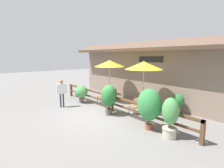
{
  "coord_description": "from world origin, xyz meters",
  "views": [
    {
      "loc": [
        7.59,
        -5.3,
        3.24
      ],
      "look_at": [
        -0.42,
        1.41,
        1.54
      ],
      "focal_mm": 28.0,
      "sensor_mm": 36.0,
      "label": 1
    }
  ],
  "objects_px": {
    "chair_middle_streetside": "(135,106)",
    "chair_middle_wallside": "(149,102)",
    "chair_near_wallside": "(117,93)",
    "patio_umbrella_middle": "(144,66)",
    "chair_near_streetside": "(102,96)",
    "potted_plant_corner_fern": "(109,97)",
    "potted_plant_tall_tropical": "(149,105)",
    "patio_umbrella_near": "(110,64)",
    "pedestrian": "(62,90)",
    "dining_table_near": "(110,93)",
    "potted_plant_entrance_palm": "(81,92)",
    "dining_table_middle": "(143,102)",
    "potted_plant_small_flowering": "(170,116)",
    "potted_plant_broad_leaf": "(178,101)"
  },
  "relations": [
    {
      "from": "dining_table_near",
      "to": "patio_umbrella_middle",
      "type": "height_order",
      "value": "patio_umbrella_middle"
    },
    {
      "from": "patio_umbrella_near",
      "to": "chair_middle_wallside",
      "type": "relative_size",
      "value": 3.5
    },
    {
      "from": "dining_table_near",
      "to": "potted_plant_entrance_palm",
      "type": "bearing_deg",
      "value": -118.06
    },
    {
      "from": "potted_plant_corner_fern",
      "to": "potted_plant_broad_leaf",
      "type": "height_order",
      "value": "potted_plant_corner_fern"
    },
    {
      "from": "chair_near_wallside",
      "to": "potted_plant_corner_fern",
      "type": "xyz_separation_m",
      "value": [
        2.25,
        -2.58,
        0.56
      ]
    },
    {
      "from": "dining_table_near",
      "to": "pedestrian",
      "type": "xyz_separation_m",
      "value": [
        -0.81,
        -3.25,
        0.53
      ]
    },
    {
      "from": "potted_plant_corner_fern",
      "to": "potted_plant_entrance_palm",
      "type": "height_order",
      "value": "potted_plant_corner_fern"
    },
    {
      "from": "chair_near_streetside",
      "to": "potted_plant_tall_tropical",
      "type": "xyz_separation_m",
      "value": [
        4.89,
        -1.08,
        0.65
      ]
    },
    {
      "from": "dining_table_near",
      "to": "potted_plant_broad_leaf",
      "type": "relative_size",
      "value": 0.74
    },
    {
      "from": "potted_plant_broad_leaf",
      "to": "potted_plant_entrance_palm",
      "type": "bearing_deg",
      "value": -152.53
    },
    {
      "from": "chair_near_streetside",
      "to": "chair_middle_streetside",
      "type": "distance_m",
      "value": 3.06
    },
    {
      "from": "chair_middle_streetside",
      "to": "chair_middle_wallside",
      "type": "bearing_deg",
      "value": 90.44
    },
    {
      "from": "potted_plant_corner_fern",
      "to": "potted_plant_tall_tropical",
      "type": "distance_m",
      "value": 2.65
    },
    {
      "from": "chair_near_wallside",
      "to": "patio_umbrella_middle",
      "type": "distance_m",
      "value": 3.9
    },
    {
      "from": "dining_table_near",
      "to": "chair_middle_wallside",
      "type": "height_order",
      "value": "chair_middle_wallside"
    },
    {
      "from": "chair_near_streetside",
      "to": "chair_middle_wallside",
      "type": "height_order",
      "value": "same"
    },
    {
      "from": "patio_umbrella_middle",
      "to": "potted_plant_entrance_palm",
      "type": "xyz_separation_m",
      "value": [
        -4.06,
        -1.71,
        -1.94
      ]
    },
    {
      "from": "chair_near_wallside",
      "to": "chair_middle_streetside",
      "type": "bearing_deg",
      "value": 168.41
    },
    {
      "from": "patio_umbrella_near",
      "to": "potted_plant_tall_tropical",
      "type": "xyz_separation_m",
      "value": [
        4.9,
        -1.77,
        -1.57
      ]
    },
    {
      "from": "potted_plant_corner_fern",
      "to": "pedestrian",
      "type": "bearing_deg",
      "value": -156.2
    },
    {
      "from": "chair_near_streetside",
      "to": "potted_plant_broad_leaf",
      "type": "height_order",
      "value": "potted_plant_broad_leaf"
    },
    {
      "from": "potted_plant_entrance_palm",
      "to": "potted_plant_small_flowering",
      "type": "xyz_separation_m",
      "value": [
        6.87,
        0.01,
        0.15
      ]
    },
    {
      "from": "chair_middle_streetside",
      "to": "patio_umbrella_near",
      "type": "bearing_deg",
      "value": 167.87
    },
    {
      "from": "potted_plant_corner_fern",
      "to": "potted_plant_tall_tropical",
      "type": "relative_size",
      "value": 0.9
    },
    {
      "from": "chair_near_streetside",
      "to": "potted_plant_corner_fern",
      "type": "height_order",
      "value": "potted_plant_corner_fern"
    },
    {
      "from": "patio_umbrella_near",
      "to": "potted_plant_small_flowering",
      "type": "bearing_deg",
      "value": -16.56
    },
    {
      "from": "patio_umbrella_near",
      "to": "potted_plant_small_flowering",
      "type": "distance_m",
      "value": 6.43
    },
    {
      "from": "chair_near_wallside",
      "to": "chair_middle_wallside",
      "type": "relative_size",
      "value": 1.0
    },
    {
      "from": "potted_plant_corner_fern",
      "to": "potted_plant_small_flowering",
      "type": "distance_m",
      "value": 3.68
    },
    {
      "from": "dining_table_near",
      "to": "dining_table_middle",
      "type": "height_order",
      "value": "same"
    },
    {
      "from": "potted_plant_small_flowering",
      "to": "patio_umbrella_near",
      "type": "bearing_deg",
      "value": 163.44
    },
    {
      "from": "patio_umbrella_near",
      "to": "chair_near_wallside",
      "type": "bearing_deg",
      "value": 90.25
    },
    {
      "from": "patio_umbrella_near",
      "to": "pedestrian",
      "type": "xyz_separation_m",
      "value": [
        -0.81,
        -3.25,
        -1.56
      ]
    },
    {
      "from": "chair_middle_wallside",
      "to": "pedestrian",
      "type": "bearing_deg",
      "value": 57.03
    },
    {
      "from": "patio_umbrella_middle",
      "to": "chair_near_wallside",
      "type": "bearing_deg",
      "value": 166.51
    },
    {
      "from": "patio_umbrella_near",
      "to": "potted_plant_entrance_palm",
      "type": "height_order",
      "value": "patio_umbrella_near"
    },
    {
      "from": "chair_near_wallside",
      "to": "patio_umbrella_middle",
      "type": "height_order",
      "value": "patio_umbrella_middle"
    },
    {
      "from": "patio_umbrella_near",
      "to": "potted_plant_broad_leaf",
      "type": "height_order",
      "value": "patio_umbrella_near"
    },
    {
      "from": "chair_near_streetside",
      "to": "patio_umbrella_near",
      "type": "bearing_deg",
      "value": 91.79
    },
    {
      "from": "dining_table_near",
      "to": "chair_near_streetside",
      "type": "bearing_deg",
      "value": -89.59
    },
    {
      "from": "patio_umbrella_near",
      "to": "potted_plant_tall_tropical",
      "type": "relative_size",
      "value": 1.6
    },
    {
      "from": "pedestrian",
      "to": "chair_near_wallside",
      "type": "bearing_deg",
      "value": -176.7
    },
    {
      "from": "chair_middle_streetside",
      "to": "potted_plant_broad_leaf",
      "type": "relative_size",
      "value": 0.74
    },
    {
      "from": "chair_near_streetside",
      "to": "potted_plant_small_flowering",
      "type": "height_order",
      "value": "potted_plant_small_flowering"
    },
    {
      "from": "pedestrian",
      "to": "chair_near_streetside",
      "type": "bearing_deg",
      "value": 177.27
    },
    {
      "from": "dining_table_middle",
      "to": "potted_plant_tall_tropical",
      "type": "xyz_separation_m",
      "value": [
        1.78,
        -1.71,
        0.52
      ]
    },
    {
      "from": "dining_table_near",
      "to": "potted_plant_tall_tropical",
      "type": "relative_size",
      "value": 0.46
    },
    {
      "from": "dining_table_middle",
      "to": "potted_plant_small_flowering",
      "type": "bearing_deg",
      "value": -31.15
    },
    {
      "from": "potted_plant_entrance_palm",
      "to": "chair_middle_streetside",
      "type": "bearing_deg",
      "value": 15.13
    },
    {
      "from": "chair_middle_wallside",
      "to": "potted_plant_small_flowering",
      "type": "distance_m",
      "value": 3.71
    }
  ]
}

